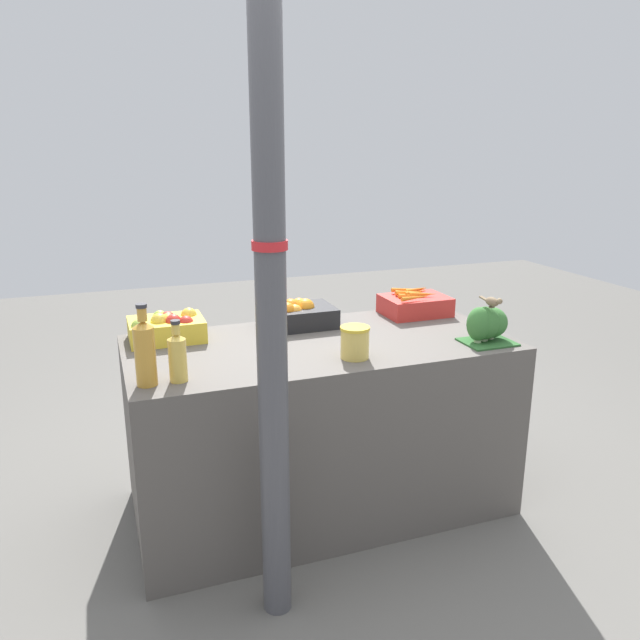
{
  "coord_description": "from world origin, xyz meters",
  "views": [
    {
      "loc": [
        -0.9,
        -2.47,
        1.66
      ],
      "look_at": [
        0.0,
        0.0,
        0.91
      ],
      "focal_mm": 35.0,
      "sensor_mm": 36.0,
      "label": 1
    }
  ],
  "objects": [
    {
      "name": "broccoli_pile",
      "position": [
        0.69,
        -0.25,
        0.89
      ],
      "size": [
        0.22,
        0.19,
        0.17
      ],
      "color": "#2D602D",
      "rests_on": "market_table"
    },
    {
      "name": "sparrow_bird",
      "position": [
        0.68,
        -0.29,
        1.0
      ],
      "size": [
        0.05,
        0.14,
        0.05
      ],
      "rotation": [
        0.0,
        0.0,
        -1.42
      ],
      "color": "#4C3D2D",
      "rests_on": "broccoli_pile"
    },
    {
      "name": "carrot_crate",
      "position": [
        0.61,
        0.26,
        0.86
      ],
      "size": [
        0.32,
        0.24,
        0.13
      ],
      "color": "red",
      "rests_on": "market_table"
    },
    {
      "name": "market_table",
      "position": [
        0.0,
        0.0,
        0.4
      ],
      "size": [
        1.68,
        0.81,
        0.81
      ],
      "primitive_type": "cube",
      "color": "#56514C",
      "rests_on": "ground_plane"
    },
    {
      "name": "apple_crate",
      "position": [
        -0.63,
        0.26,
        0.87
      ],
      "size": [
        0.32,
        0.24,
        0.13
      ],
      "color": "gold",
      "rests_on": "market_table"
    },
    {
      "name": "juice_bottle_golden",
      "position": [
        -0.65,
        -0.26,
        0.91
      ],
      "size": [
        0.07,
        0.07,
        0.23
      ],
      "color": "gold",
      "rests_on": "market_table"
    },
    {
      "name": "pickle_jar",
      "position": [
        0.06,
        -0.25,
        0.88
      ],
      "size": [
        0.12,
        0.12,
        0.13
      ],
      "color": "#DBBC56",
      "rests_on": "market_table"
    },
    {
      "name": "juice_bottle_amber",
      "position": [
        -0.76,
        -0.26,
        0.94
      ],
      "size": [
        0.08,
        0.08,
        0.3
      ],
      "color": "gold",
      "rests_on": "market_table"
    },
    {
      "name": "orange_crate",
      "position": [
        -0.01,
        0.26,
        0.87
      ],
      "size": [
        0.32,
        0.24,
        0.14
      ],
      "color": "black",
      "rests_on": "market_table"
    },
    {
      "name": "support_pole",
      "position": [
        -0.38,
        -0.6,
        1.25
      ],
      "size": [
        0.11,
        0.11,
        2.5
      ],
      "color": "#4C4C51",
      "rests_on": "ground_plane"
    },
    {
      "name": "ground_plane",
      "position": [
        0.0,
        0.0,
        0.0
      ],
      "size": [
        10.0,
        10.0,
        0.0
      ],
      "primitive_type": "plane",
      "color": "#605E59"
    }
  ]
}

